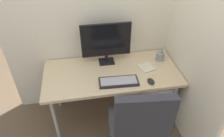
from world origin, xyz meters
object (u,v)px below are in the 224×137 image
at_px(office_chair, 137,130).
at_px(notebook, 147,68).
at_px(keyboard, 119,82).
at_px(pen_holder, 160,56).
at_px(filing_cabinet, 150,93).
at_px(monitor, 106,41).
at_px(mouse, 151,81).

xyz_separation_m(office_chair, notebook, (0.29, 0.71, 0.14)).
distance_m(keyboard, pen_holder, 0.66).
xyz_separation_m(office_chair, pen_holder, (0.50, 0.85, 0.18)).
bearing_deg(filing_cabinet, monitor, 159.27).
bearing_deg(monitor, filing_cabinet, -20.73).
xyz_separation_m(filing_cabinet, mouse, (-0.12, -0.25, 0.44)).
bearing_deg(notebook, mouse, -113.33).
height_order(mouse, notebook, mouse).
relative_size(office_chair, keyboard, 2.76).
bearing_deg(filing_cabinet, pen_holder, 48.23).
relative_size(filing_cabinet, pen_holder, 3.21).
bearing_deg(filing_cabinet, office_chair, -118.04).
distance_m(office_chair, monitor, 1.01).
bearing_deg(pen_holder, notebook, -145.47).
xyz_separation_m(monitor, notebook, (0.43, -0.21, -0.27)).
relative_size(monitor, mouse, 5.73).
relative_size(filing_cabinet, monitor, 1.02).
xyz_separation_m(mouse, pen_holder, (0.24, 0.38, 0.03)).
bearing_deg(monitor, notebook, -25.86).
distance_m(pen_holder, notebook, 0.25).
height_order(office_chair, notebook, office_chair).
relative_size(pen_holder, notebook, 1.12).
relative_size(filing_cabinet, mouse, 5.82).
height_order(office_chair, filing_cabinet, office_chair).
relative_size(office_chair, notebook, 7.33).
bearing_deg(mouse, notebook, 72.83).
xyz_separation_m(monitor, pen_holder, (0.64, -0.07, -0.23)).
distance_m(filing_cabinet, notebook, 0.44).
height_order(office_chair, monitor, monitor).
distance_m(office_chair, pen_holder, 1.01).
bearing_deg(mouse, filing_cabinet, 54.52).
height_order(monitor, notebook, monitor).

